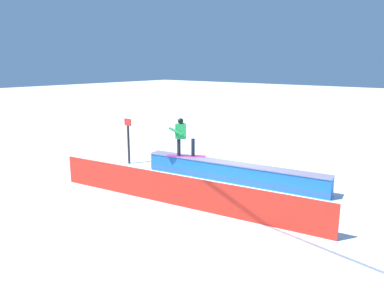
# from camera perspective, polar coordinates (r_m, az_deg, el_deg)

# --- Properties ---
(ground_plane) EXTENTS (120.00, 120.00, 0.00)m
(ground_plane) POSITION_cam_1_polar(r_m,az_deg,el_deg) (14.04, 6.19, -5.76)
(ground_plane) COLOR white
(grind_box) EXTENTS (7.12, 1.67, 0.73)m
(grind_box) POSITION_cam_1_polar(r_m,az_deg,el_deg) (13.94, 6.22, -4.47)
(grind_box) COLOR blue
(grind_box) RESTS_ON ground_plane
(snowboarder) EXTENTS (1.48, 1.10, 1.52)m
(snowboarder) POSITION_cam_1_polar(r_m,az_deg,el_deg) (14.57, -1.52, 1.28)
(snowboarder) COLOR #B73290
(snowboarder) RESTS_ON grind_box
(safety_fence) EXTENTS (9.31, 1.55, 0.97)m
(safety_fence) POSITION_cam_1_polar(r_m,az_deg,el_deg) (11.56, -2.18, -7.19)
(safety_fence) COLOR red
(safety_fence) RESTS_ON ground_plane
(trail_marker) EXTENTS (0.40, 0.10, 1.99)m
(trail_marker) POSITION_cam_1_polar(r_m,az_deg,el_deg) (16.40, -9.76, 0.64)
(trail_marker) COLOR #262628
(trail_marker) RESTS_ON ground_plane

